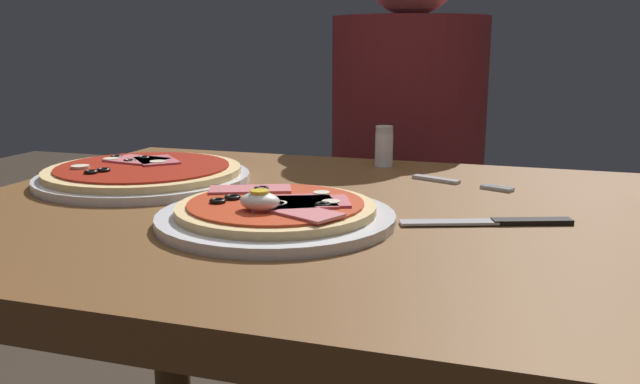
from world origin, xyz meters
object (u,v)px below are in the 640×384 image
object	(u,v)px
pizza_foreground	(276,213)
knife	(498,222)
pizza_across_left	(143,174)
diner_person	(405,217)
salt_shaker	(384,146)
dining_table	(374,311)
fork	(453,182)

from	to	relation	value
pizza_foreground	knife	bearing A→B (deg)	17.03
pizza_across_left	diner_person	size ratio (longest dim) A/B	0.26
knife	salt_shaker	bearing A→B (deg)	122.54
dining_table	fork	distance (m)	0.25
pizza_across_left	dining_table	bearing A→B (deg)	-10.65
pizza_foreground	diner_person	xyz separation A→B (m)	(0.02, 0.71, -0.18)
pizza_across_left	salt_shaker	xyz separation A→B (m)	(0.31, 0.24, 0.02)
pizza_across_left	diner_person	world-z (taller)	diner_person
fork	salt_shaker	xyz separation A→B (m)	(-0.13, 0.11, 0.03)
pizza_across_left	diner_person	xyz separation A→B (m)	(0.29, 0.55, -0.18)
pizza_foreground	diner_person	distance (m)	0.73
pizza_foreground	pizza_across_left	bearing A→B (deg)	150.15
pizza_foreground	salt_shaker	size ratio (longest dim) A/B	4.05
dining_table	salt_shaker	xyz separation A→B (m)	(-0.06, 0.31, 0.16)
dining_table	fork	bearing A→B (deg)	71.27
fork	diner_person	bearing A→B (deg)	109.15
knife	diner_person	distance (m)	0.69
pizza_across_left	knife	size ratio (longest dim) A/B	1.63
dining_table	diner_person	xyz separation A→B (m)	(-0.08, 0.62, -0.04)
fork	diner_person	distance (m)	0.48
fork	knife	world-z (taller)	knife
pizza_foreground	fork	world-z (taller)	pizza_foreground
salt_shaker	diner_person	xyz separation A→B (m)	(-0.02, 0.31, -0.20)
knife	diner_person	world-z (taller)	diner_person
pizza_across_left	knife	distance (m)	0.52
fork	salt_shaker	world-z (taller)	salt_shaker
knife	salt_shaker	size ratio (longest dim) A/B	2.83
diner_person	pizza_across_left	bearing A→B (deg)	62.32
pizza_across_left	salt_shaker	distance (m)	0.39
pizza_across_left	fork	bearing A→B (deg)	16.75
pizza_foreground	salt_shaker	world-z (taller)	salt_shaker
dining_table	pizza_foreground	world-z (taller)	pizza_foreground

